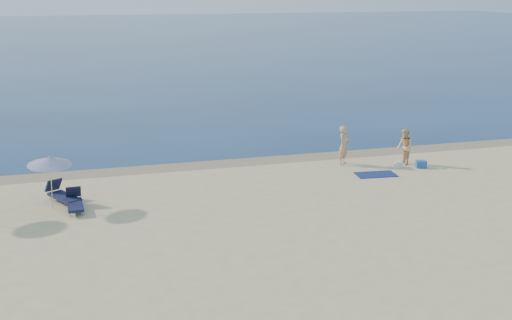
{
  "coord_description": "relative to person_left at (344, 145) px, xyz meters",
  "views": [
    {
      "loc": [
        -8.2,
        -8.95,
        8.08
      ],
      "look_at": [
        -1.13,
        16.0,
        1.0
      ],
      "focal_mm": 45.0,
      "sensor_mm": 36.0,
      "label": 1
    }
  ],
  "objects": [
    {
      "name": "blue_cooler",
      "position": [
        3.21,
        -1.51,
        -0.75
      ],
      "size": [
        0.54,
        0.44,
        0.33
      ],
      "primitive_type": "cube",
      "rotation": [
        0.0,
        0.0,
        -0.28
      ],
      "color": "#1C4C9B",
      "rests_on": "ground"
    },
    {
      "name": "person_left",
      "position": [
        0.0,
        0.0,
        0.0
      ],
      "size": [
        0.78,
        0.78,
        1.83
      ],
      "primitive_type": "imported",
      "rotation": [
        0.0,
        0.0,
        0.79
      ],
      "color": "tan",
      "rests_on": "ground"
    },
    {
      "name": "white_bag",
      "position": [
        2.24,
        -1.16,
        -0.78
      ],
      "size": [
        0.36,
        0.33,
        0.27
      ],
      "primitive_type": "cube",
      "rotation": [
        0.0,
        0.0,
        0.24
      ],
      "color": "silver",
      "rests_on": "ground"
    },
    {
      "name": "umbrella_near",
      "position": [
        -12.9,
        -2.71,
        0.92
      ],
      "size": [
        2.13,
        2.14,
        2.1
      ],
      "rotation": [
        0.0,
        0.0,
        0.4
      ],
      "color": "silver",
      "rests_on": "ground"
    },
    {
      "name": "person_right",
      "position": [
        2.72,
        -0.77,
        -0.08
      ],
      "size": [
        0.69,
        0.86,
        1.67
      ],
      "primitive_type": "imported",
      "rotation": [
        0.0,
        0.0,
        -1.64
      ],
      "color": "tan",
      "rests_on": "ground"
    },
    {
      "name": "lounger_right",
      "position": [
        -12.12,
        -3.08,
        -0.64
      ],
      "size": [
        0.64,
        1.73,
        0.75
      ],
      "rotation": [
        0.0,
        0.0,
        0.05
      ],
      "color": "#131735",
      "rests_on": "ground"
    },
    {
      "name": "sea",
      "position": [
        -3.59,
        82.31,
        -0.91
      ],
      "size": [
        240.0,
        160.0,
        0.01
      ],
      "primitive_type": "cube",
      "color": "#0D274E",
      "rests_on": "ground"
    },
    {
      "name": "beach_towel",
      "position": [
        0.7,
        -1.99,
        -0.9
      ],
      "size": [
        1.85,
        1.14,
        0.03
      ],
      "primitive_type": "cube",
      "rotation": [
        0.0,
        0.0,
        -0.09
      ],
      "color": "#101C52",
      "rests_on": "ground"
    },
    {
      "name": "lounger_left",
      "position": [
        -12.57,
        -2.09,
        -0.62
      ],
      "size": [
        1.41,
        1.89,
        0.81
      ],
      "rotation": [
        0.0,
        0.0,
        0.5
      ],
      "color": "#141A38",
      "rests_on": "ground"
    },
    {
      "name": "wet_sand_strip",
      "position": [
        -3.59,
        1.71,
        -0.91
      ],
      "size": [
        240.0,
        1.6,
        0.0
      ],
      "primitive_type": "cube",
      "color": "#847254",
      "rests_on": "ground"
    }
  ]
}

